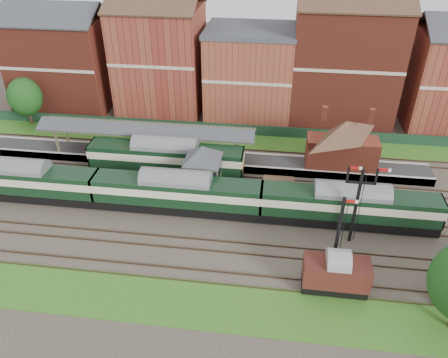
# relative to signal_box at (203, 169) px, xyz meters

# --- Properties ---
(ground) EXTENTS (160.00, 160.00, 0.00)m
(ground) POSITION_rel_signal_box_xyz_m (3.00, -3.25, -3.19)
(ground) COLOR #473D33
(ground) RESTS_ON ground
(grass_back) EXTENTS (90.00, 4.50, 0.06)m
(grass_back) POSITION_rel_signal_box_xyz_m (3.00, 12.75, -3.16)
(grass_back) COLOR #2D6619
(grass_back) RESTS_ON ground
(grass_front) EXTENTS (90.00, 5.00, 0.06)m
(grass_front) POSITION_rel_signal_box_xyz_m (3.00, -15.25, -3.16)
(grass_front) COLOR #2D6619
(grass_front) RESTS_ON ground
(fence) EXTENTS (90.00, 0.12, 1.50)m
(fence) POSITION_rel_signal_box_xyz_m (3.00, 14.75, -2.44)
(fence) COLOR #193823
(fence) RESTS_ON ground
(platform) EXTENTS (55.00, 3.40, 1.00)m
(platform) POSITION_rel_signal_box_xyz_m (-2.00, 6.50, -2.69)
(platform) COLOR #2D2D2D
(platform) RESTS_ON ground
(signal_box) EXTENTS (5.40, 5.40, 6.00)m
(signal_box) POSITION_rel_signal_box_xyz_m (0.00, 0.00, 0.00)
(signal_box) COLOR #616E4E
(signal_box) RESTS_ON ground
(brick_hut) EXTENTS (3.20, 2.64, 2.94)m
(brick_hut) POSITION_rel_signal_box_xyz_m (8.00, 0.00, -2.00)
(brick_hut) COLOR maroon
(brick_hut) RESTS_ON ground
(station_building) EXTENTS (8.10, 8.10, 5.90)m
(station_building) POSITION_rel_signal_box_xyz_m (15.00, 6.50, 0.76)
(station_building) COLOR maroon
(station_building) RESTS_ON platform
(canopy) EXTENTS (26.00, 3.89, 4.08)m
(canopy) POSITION_rel_signal_box_xyz_m (-8.00, 6.50, 1.39)
(canopy) COLOR #47482D
(canopy) RESTS_ON platform
(semaphore_bracket) EXTENTS (3.60, 0.25, 8.18)m
(semaphore_bracket) POSITION_rel_signal_box_xyz_m (15.04, -5.75, 1.44)
(semaphore_bracket) COLOR black
(semaphore_bracket) RESTS_ON ground
(semaphore_siding) EXTENTS (1.23, 0.25, 8.00)m
(semaphore_siding) POSITION_rel_signal_box_xyz_m (13.02, -10.25, 0.96)
(semaphore_siding) COLOR black
(semaphore_siding) RESTS_ON ground
(town_backdrop) EXTENTS (69.00, 10.00, 16.00)m
(town_backdrop) POSITION_rel_signal_box_xyz_m (2.82, 21.75, 3.81)
(town_backdrop) COLOR maroon
(town_backdrop) RESTS_ON ground
(dmu_train) EXTENTS (51.45, 2.71, 3.95)m
(dmu_train) POSITION_rel_signal_box_xyz_m (-2.17, -3.25, -0.87)
(dmu_train) COLOR black
(dmu_train) RESTS_ON ground
(platform_railcar) EXTENTS (17.77, 2.80, 4.09)m
(platform_railcar) POSITION_rel_signal_box_xyz_m (-4.89, 3.25, -0.80)
(platform_railcar) COLOR black
(platform_railcar) RESTS_ON ground
(goods_van_a) EXTENTS (5.29, 2.29, 3.21)m
(goods_van_a) POSITION_rel_signal_box_xyz_m (13.01, -12.25, -1.35)
(goods_van_a) COLOR black
(goods_van_a) RESTS_ON ground
(tree_back) EXTENTS (4.65, 4.65, 6.80)m
(tree_back) POSITION_rel_signal_box_xyz_m (-27.56, 14.14, 0.92)
(tree_back) COLOR #382619
(tree_back) RESTS_ON ground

